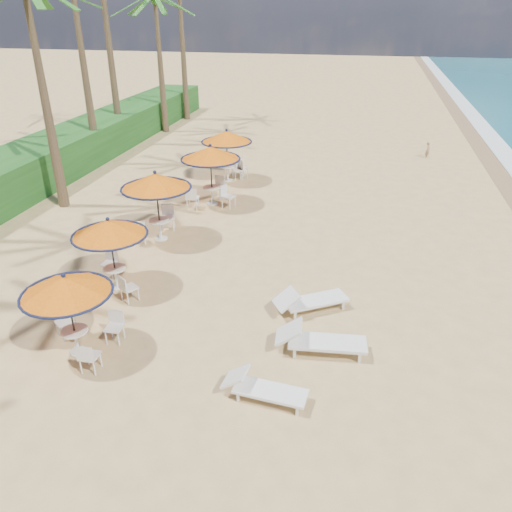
% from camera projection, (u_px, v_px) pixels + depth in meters
% --- Properties ---
extents(ground, '(160.00, 160.00, 0.00)m').
position_uv_depth(ground, '(274.00, 383.00, 11.29)').
color(ground, tan).
rests_on(ground, ground).
extents(scrub_hedge, '(3.00, 40.00, 1.80)m').
position_uv_depth(scrub_hedge, '(31.00, 167.00, 23.05)').
color(scrub_hedge, '#194716').
rests_on(scrub_hedge, ground).
extents(station_0, '(2.13, 2.13, 2.23)m').
position_uv_depth(station_0, '(70.00, 295.00, 11.59)').
color(station_0, black).
rests_on(station_0, ground).
extents(station_1, '(2.20, 2.20, 2.30)m').
position_uv_depth(station_1, '(109.00, 237.00, 14.33)').
color(station_1, black).
rests_on(station_1, ground).
extents(station_2, '(2.48, 2.48, 2.59)m').
position_uv_depth(station_2, '(155.00, 187.00, 17.32)').
color(station_2, black).
rests_on(station_2, ground).
extents(station_3, '(2.48, 2.48, 2.59)m').
position_uv_depth(station_3, '(211.00, 161.00, 20.51)').
color(station_3, black).
rests_on(station_3, ground).
extents(station_4, '(2.39, 2.48, 2.50)m').
position_uv_depth(station_4, '(228.00, 143.00, 23.42)').
color(station_4, black).
rests_on(station_4, ground).
extents(lounger_near, '(1.90, 0.75, 0.66)m').
position_uv_depth(lounger_near, '(262.00, 388.00, 10.71)').
color(lounger_near, white).
rests_on(lounger_near, ground).
extents(lounger_mid, '(2.28, 0.92, 0.79)m').
position_uv_depth(lounger_mid, '(318.00, 340.00, 12.13)').
color(lounger_mid, white).
rests_on(lounger_mid, ground).
extents(lounger_far, '(2.13, 1.68, 0.75)m').
position_uv_depth(lounger_far, '(309.00, 300.00, 13.79)').
color(lounger_far, white).
rests_on(lounger_far, ground).
extents(palm_3, '(5.00, 5.00, 8.52)m').
position_uv_depth(palm_3, '(27.00, 1.00, 17.65)').
color(palm_3, brown).
rests_on(palm_3, ground).
extents(palm_6, '(5.00, 5.00, 8.12)m').
position_uv_depth(palm_6, '(156.00, 8.00, 30.04)').
color(palm_6, brown).
rests_on(palm_6, ground).
extents(person, '(0.32, 0.39, 0.94)m').
position_uv_depth(person, '(428.00, 149.00, 27.48)').
color(person, '#996F4E').
rests_on(person, ground).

